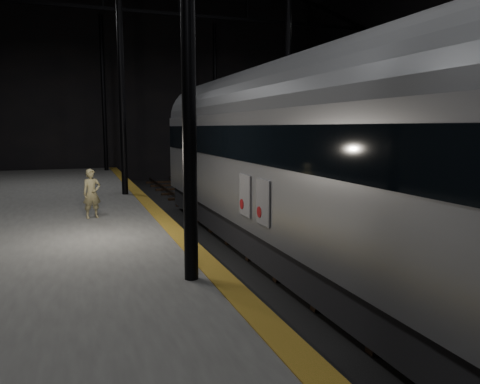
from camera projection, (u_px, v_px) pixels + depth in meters
name	position (u px, v px, depth m)	size (l,w,h in m)	color
ground	(284.00, 257.00, 13.98)	(44.00, 44.00, 0.00)	black
platform_left	(6.00, 265.00, 11.43)	(9.00, 43.80, 1.00)	#4B4B49
platform_right	(479.00, 223.00, 16.40)	(9.00, 43.80, 1.00)	#4B4B49
tactile_strip	(177.00, 232.00, 12.77)	(0.50, 43.80, 0.01)	olive
track	(284.00, 255.00, 13.98)	(2.40, 43.00, 0.24)	#3F3328
train	(302.00, 154.00, 12.59)	(3.15, 21.05, 5.63)	#9FA1A7
woman	(92.00, 194.00, 14.68)	(0.57, 0.37, 1.56)	#8F8458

